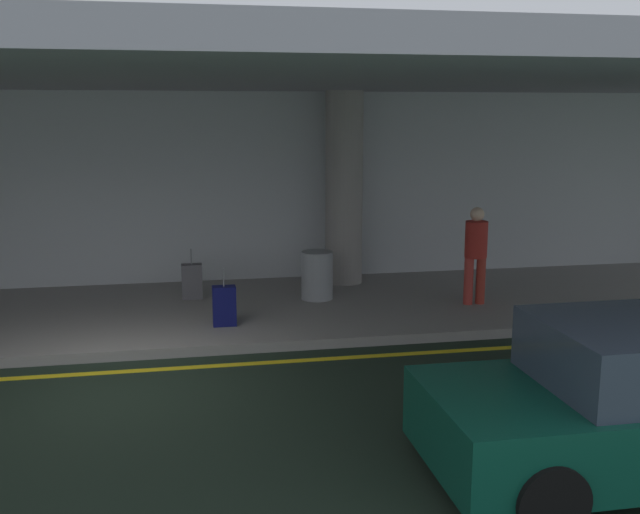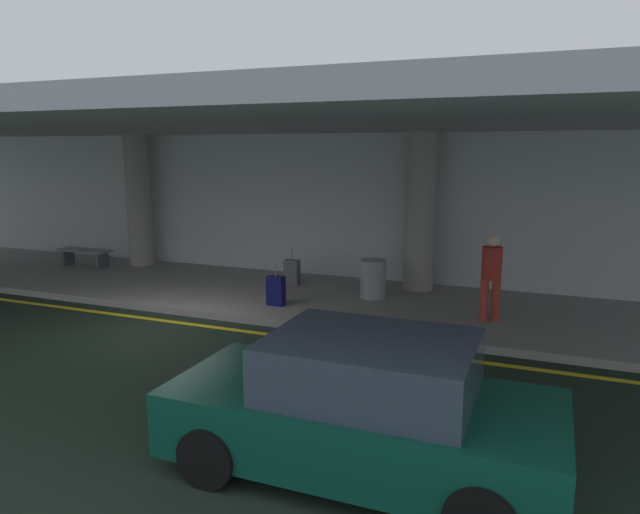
{
  "view_description": "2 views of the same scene",
  "coord_description": "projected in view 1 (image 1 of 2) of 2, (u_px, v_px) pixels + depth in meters",
  "views": [
    {
      "loc": [
        0.93,
        -9.12,
        3.4
      ],
      "look_at": [
        3.02,
        1.9,
        1.2
      ],
      "focal_mm": 41.44,
      "sensor_mm": 36.0,
      "label": 1
    },
    {
      "loc": [
        6.88,
        -8.72,
        3.4
      ],
      "look_at": [
        2.6,
        1.86,
        1.28
      ],
      "focal_mm": 32.65,
      "sensor_mm": 36.0,
      "label": 2
    }
  ],
  "objects": [
    {
      "name": "ceiling_overhang",
      "position": [
        113.0,
        75.0,
        11.03
      ],
      "size": [
        28.0,
        13.2,
        0.3
      ],
      "primitive_type": "cube",
      "color": "#94909D",
      "rests_on": "support_column_far_left"
    },
    {
      "name": "terminal_back_wall",
      "position": [
        131.0,
        192.0,
        14.07
      ],
      "size": [
        26.0,
        0.3,
        3.8
      ],
      "primitive_type": "cube",
      "color": "#B5B8BD",
      "rests_on": "ground"
    },
    {
      "name": "support_column_left_mid",
      "position": [
        344.0,
        189.0,
        14.05
      ],
      "size": [
        0.71,
        0.71,
        3.65
      ],
      "primitive_type": "cylinder",
      "color": "gray",
      "rests_on": "sidewalk"
    },
    {
      "name": "suitcase_upright_secondary",
      "position": [
        224.0,
        306.0,
        11.41
      ],
      "size": [
        0.36,
        0.22,
        0.9
      ],
      "rotation": [
        0.0,
        0.0,
        -0.32
      ],
      "color": "#0D104D",
      "rests_on": "sidewalk"
    },
    {
      "name": "suitcase_upright_primary",
      "position": [
        192.0,
        281.0,
        13.07
      ],
      "size": [
        0.36,
        0.22,
        0.9
      ],
      "rotation": [
        0.0,
        0.0,
        0.19
      ],
      "color": "#545257",
      "rests_on": "sidewalk"
    },
    {
      "name": "ground_plane",
      "position": [
        112.0,
        388.0,
        9.28
      ],
      "size": [
        60.0,
        60.0,
        0.0
      ],
      "primitive_type": "plane",
      "color": "black"
    },
    {
      "name": "lane_stripe_yellow",
      "position": [
        116.0,
        372.0,
        9.82
      ],
      "size": [
        26.0,
        0.14,
        0.01
      ],
      "primitive_type": "cube",
      "color": "yellow",
      "rests_on": "ground"
    },
    {
      "name": "trash_bin_steel",
      "position": [
        317.0,
        275.0,
        13.03
      ],
      "size": [
        0.56,
        0.56,
        0.85
      ],
      "primitive_type": "cylinder",
      "color": "gray",
      "rests_on": "sidewalk"
    },
    {
      "name": "sidewalk",
      "position": [
        128.0,
        316.0,
        12.25
      ],
      "size": [
        26.0,
        4.2,
        0.15
      ],
      "primitive_type": "cube",
      "color": "gray",
      "rests_on": "ground"
    },
    {
      "name": "traveler_with_luggage",
      "position": [
        476.0,
        249.0,
        12.57
      ],
      "size": [
        0.38,
        0.38,
        1.68
      ],
      "rotation": [
        0.0,
        0.0,
        4.15
      ],
      "color": "#B2342D",
      "rests_on": "sidewalk"
    }
  ]
}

